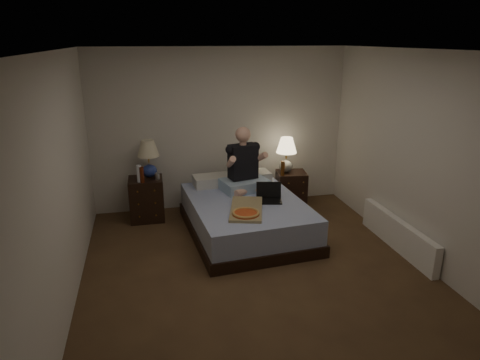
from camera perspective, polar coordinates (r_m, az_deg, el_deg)
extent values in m
cube|color=brown|center=(5.14, 2.29, -12.17)|extent=(4.00, 4.50, 0.00)
cube|color=white|center=(4.43, 2.72, 16.93)|extent=(4.00, 4.50, 0.00)
cube|color=silver|center=(6.76, -2.57, 6.76)|extent=(4.00, 0.00, 2.50)
cube|color=silver|center=(2.70, 15.43, -12.62)|extent=(4.00, 0.00, 2.50)
cube|color=silver|center=(4.55, -22.61, -0.48)|extent=(0.00, 4.50, 2.50)
cube|color=silver|center=(5.49, 23.08, 2.54)|extent=(0.00, 4.50, 2.50)
cube|color=#6078C0|center=(5.98, 0.82, -4.92)|extent=(1.62, 2.07, 0.49)
cube|color=black|center=(6.56, -12.33, -2.50)|extent=(0.50, 0.45, 0.64)
cube|color=black|center=(6.92, 6.82, -1.30)|extent=(0.50, 0.47, 0.59)
cylinder|color=white|center=(6.29, -13.31, 0.83)|extent=(0.07, 0.07, 0.25)
cylinder|color=beige|center=(6.36, -10.97, 0.49)|extent=(0.07, 0.07, 0.10)
cylinder|color=#581E0C|center=(6.26, -12.94, 0.68)|extent=(0.06, 0.06, 0.23)
cylinder|color=#60310D|center=(6.63, 5.72, 1.57)|extent=(0.06, 0.06, 0.23)
cube|color=white|center=(5.93, 20.28, -6.81)|extent=(0.10, 1.60, 0.40)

